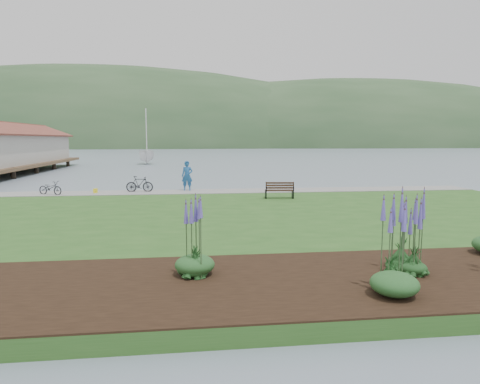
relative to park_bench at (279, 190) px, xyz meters
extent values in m
plane|color=slate|center=(-4.09, -3.47, -0.86)|extent=(600.00, 600.00, 0.00)
cube|color=#27511C|center=(-4.09, -5.47, -0.66)|extent=(34.00, 20.00, 0.40)
cube|color=gray|center=(-4.09, 3.43, -0.45)|extent=(34.00, 2.20, 0.03)
cube|color=black|center=(-1.09, -13.27, -0.44)|extent=(24.00, 4.40, 0.04)
cube|color=black|center=(0.01, 0.10, -0.04)|extent=(1.54, 0.67, 0.05)
cube|color=black|center=(-0.02, -0.18, 0.24)|extent=(1.50, 0.29, 0.47)
cube|color=black|center=(-0.72, 0.17, -0.26)|extent=(0.11, 0.52, 0.41)
cube|color=black|center=(0.74, 0.02, -0.26)|extent=(0.11, 0.52, 0.41)
imported|color=#205695|center=(-4.91, 4.03, 0.62)|extent=(0.85, 0.63, 2.16)
imported|color=black|center=(-12.68, 3.03, -0.07)|extent=(1.10, 1.60, 0.79)
imported|color=black|center=(-7.76, 3.73, 0.02)|extent=(0.55, 1.62, 0.96)
imported|color=silver|center=(-10.59, 39.84, -0.86)|extent=(10.04, 10.20, 25.00)
cube|color=yellow|center=(-10.27, 3.41, -0.32)|extent=(0.22, 0.29, 0.29)
ellipsoid|color=#153A17|center=(-0.74, -14.18, -0.27)|extent=(0.62, 0.62, 0.31)
cone|color=#4F439D|center=(-0.74, -14.18, 0.91)|extent=(0.40, 0.40, 2.06)
ellipsoid|color=#153A17|center=(0.31, -13.24, -0.27)|extent=(0.62, 0.62, 0.31)
cone|color=#4F439D|center=(0.31, -13.24, 0.84)|extent=(0.40, 0.40, 1.91)
ellipsoid|color=#153A17|center=(-4.75, -12.77, -0.27)|extent=(0.62, 0.62, 0.31)
cone|color=#4F439D|center=(-4.75, -12.77, 0.86)|extent=(0.40, 0.40, 1.96)
ellipsoid|color=#153A17|center=(0.25, -12.75, -0.27)|extent=(0.62, 0.62, 0.31)
cone|color=#4F439D|center=(0.25, -12.75, 0.61)|extent=(0.36, 0.36, 1.45)
ellipsoid|color=#1E4C21|center=(-4.75, -12.64, -0.19)|extent=(0.93, 0.93, 0.46)
ellipsoid|color=#1E4C21|center=(-0.79, -14.49, -0.18)|extent=(0.97, 0.97, 0.48)
camera|label=1|loc=(-4.89, -22.33, 2.70)|focal=32.00mm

